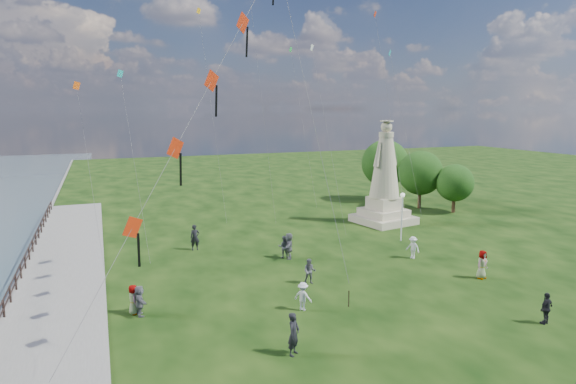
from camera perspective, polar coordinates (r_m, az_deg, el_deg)
name	(u,v)px	position (r m, az deg, el deg)	size (l,w,h in m)	color
waterfront	(31,309)	(29.49, -28.16, -12.17)	(200.00, 200.00, 1.51)	#364A52
statue	(385,185)	(44.83, 11.37, 0.83)	(5.38, 5.38, 9.38)	#B6AC8A
lamppost	(402,206)	(39.04, 13.39, -1.66)	(0.36, 0.36, 3.89)	silver
tree_row	(408,170)	(53.80, 14.02, 2.59)	(7.56, 12.67, 6.95)	#382314
person_0	(294,334)	(21.33, 0.68, -16.47)	(0.69, 0.45, 1.90)	black
person_1	(310,271)	(29.28, 2.58, -9.37)	(0.75, 0.47, 1.55)	#595960
person_2	(303,296)	(25.66, 1.79, -12.25)	(0.98, 0.50, 1.51)	silver
person_3	(546,308)	(27.23, 28.29, -12.04)	(0.94, 0.48, 1.61)	black
person_4	(482,264)	(32.40, 22.01, -7.96)	(0.88, 0.54, 1.80)	#595960
person_5	(140,301)	(26.12, -17.18, -12.20)	(1.48, 0.64, 1.60)	#595960
person_6	(195,237)	(36.60, -10.97, -5.31)	(0.70, 0.46, 1.92)	black
person_7	(284,247)	(34.17, -0.50, -6.50)	(0.78, 0.48, 1.60)	#595960
person_8	(413,247)	(35.12, 14.58, -6.38)	(1.02, 0.53, 1.58)	silver
person_10	(133,299)	(26.43, -17.87, -12.03)	(0.76, 0.47, 1.55)	#595960
person_11	(289,246)	(33.95, 0.11, -6.38)	(1.71, 0.74, 1.85)	#595960
red_kite_train	(209,90)	(23.46, -9.37, 11.83)	(11.90, 9.35, 18.26)	black
small_kites	(272,72)	(44.19, -1.90, 14.02)	(29.80, 20.06, 24.00)	#1DA9AE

